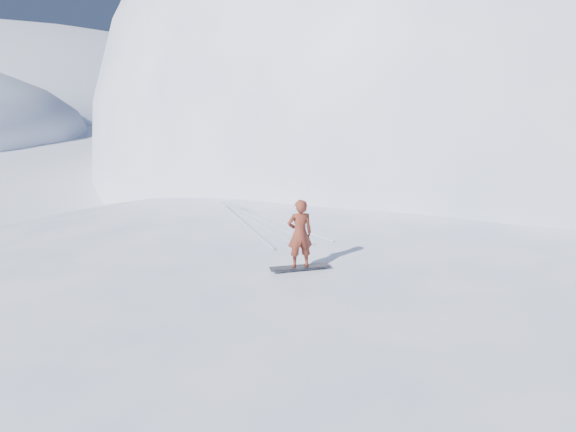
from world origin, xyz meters
name	(u,v)px	position (x,y,z in m)	size (l,w,h in m)	color
ground	(350,344)	(0.00, 0.00, 0.00)	(400.00, 400.00, 0.00)	white
near_ridge	(341,296)	(1.00, 3.00, 0.00)	(36.00, 28.00, 4.80)	white
summit_peak	(461,161)	(22.00, 26.00, 0.00)	(60.00, 56.00, 56.00)	white
peak_shoulder	(365,182)	(10.00, 20.00, 0.00)	(28.00, 24.00, 18.00)	white
wind_bumps	(305,314)	(-0.56, 2.12, 0.00)	(16.00, 14.40, 1.00)	white
snowboard	(300,267)	(-1.45, 0.07, 2.41)	(1.54, 0.29, 0.03)	black
snowboarder	(300,234)	(-1.45, 0.07, 3.30)	(0.64, 0.42, 1.76)	maroon
board_tracks	(260,220)	(-1.35, 4.60, 2.42)	(2.42, 5.99, 0.04)	silver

